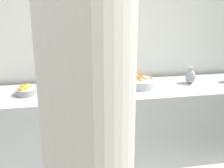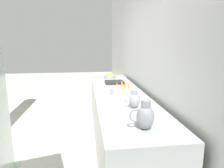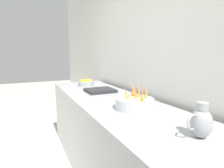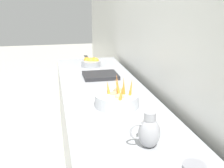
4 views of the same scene
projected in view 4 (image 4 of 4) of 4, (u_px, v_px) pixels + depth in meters
The scene contains 6 objects.
tile_wall_left at pixel (209, 23), 1.66m from camera, with size 0.10×9.00×3.00m, color silver.
prep_counter at pixel (111, 150), 2.35m from camera, with size 0.74×3.20×0.87m, color #9EA0A5.
vegetable_colander at pixel (117, 100), 2.09m from camera, with size 0.32×0.32×0.23m.
orange_bowl at pixel (91, 63), 3.28m from camera, with size 0.22×0.22×0.10m.
metal_pitcher_short at pixel (149, 132), 1.51m from camera, with size 0.17×0.12×0.20m.
counter_sink_basin at pixel (100, 75), 2.85m from camera, with size 0.34×0.30×0.04m, color #232326.
Camera 4 is at (-1.04, 2.22, 1.65)m, focal length 45.63 mm.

